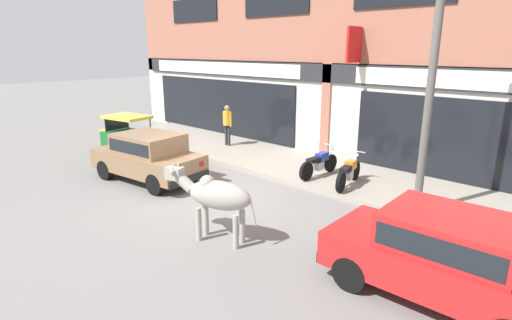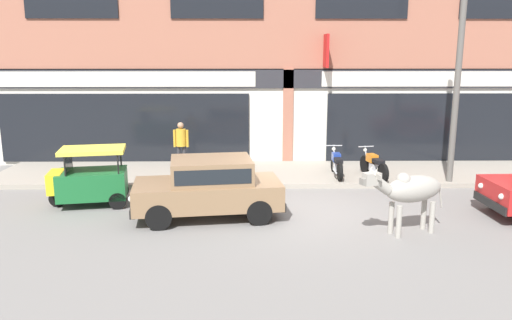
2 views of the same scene
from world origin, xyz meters
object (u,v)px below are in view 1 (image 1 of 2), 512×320
cow (215,195)px  utility_pole (432,75)px  auto_rickshaw (127,138)px  pedestrian (227,121)px  motorcycle_1 (349,172)px  motorcycle_0 (319,164)px  car_1 (444,253)px  car_0 (148,155)px

cow → utility_pole: size_ratio=0.32×
auto_rickshaw → pedestrian: 3.87m
motorcycle_1 → motorcycle_0: bearing=171.4°
car_1 → motorcycle_1: (-3.76, 3.48, -0.28)m
car_1 → pedestrian: bearing=155.7°
cow → utility_pole: utility_pole is taller
car_0 → car_1: bearing=-0.5°
motorcycle_0 → auto_rickshaw: bearing=-160.0°
pedestrian → utility_pole: (8.26, -1.49, 2.21)m
car_0 → auto_rickshaw: (-3.22, 1.06, -0.15)m
car_1 → motorcycle_1: car_1 is taller
motorcycle_1 → auto_rickshaw: bearing=-163.7°
motorcycle_0 → cow: bearing=-80.8°
car_0 → car_1: same height
auto_rickshaw → motorcycle_1: (8.04, 2.35, -0.13)m
car_0 → auto_rickshaw: bearing=161.8°
motorcycle_1 → utility_pole: size_ratio=0.28×
car_0 → motorcycle_1: bearing=35.2°
cow → motorcycle_1: bearing=85.6°
car_1 → utility_pole: size_ratio=0.57×
motorcycle_1 → pedestrian: pedestrian is taller
auto_rickshaw → motorcycle_0: size_ratio=1.16×
auto_rickshaw → motorcycle_1: auto_rickshaw is taller
cow → pedestrian: pedestrian is taller
car_0 → utility_pole: bearing=22.3°
car_0 → cow: bearing=-14.9°
auto_rickshaw → utility_pole: size_ratio=0.33×
cow → motorcycle_0: size_ratio=1.14×
motorcycle_1 → pedestrian: bearing=171.0°
cow → car_0: bearing=165.1°
cow → car_0: cow is taller
car_0 → car_1: size_ratio=1.02×
motorcycle_0 → motorcycle_1: 1.14m
car_0 → utility_pole: size_ratio=0.59×
cow → auto_rickshaw: (-7.69, 2.25, -0.35)m
motorcycle_1 → utility_pole: utility_pole is taller
cow → pedestrian: size_ratio=1.29×
motorcycle_1 → pedestrian: size_ratio=1.12×
motorcycle_0 → utility_pole: bearing=-12.0°
car_0 → pedestrian: bearing=106.1°
motorcycle_1 → utility_pole: bearing=-13.7°
cow → utility_pole: 5.33m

